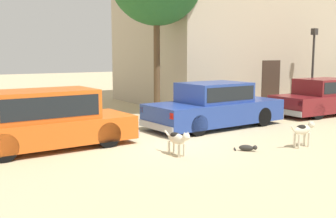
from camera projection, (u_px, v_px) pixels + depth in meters
ground_plane at (161, 144)px, 10.75m from camera, size 80.00×80.00×0.00m
parked_sedan_nearest at (46, 118)px, 10.17m from camera, size 4.48×1.93×1.50m
parked_sedan_second at (215, 105)px, 13.17m from camera, size 4.90×2.10×1.46m
parked_sedan_third at (324, 97)px, 15.97m from camera, size 4.67×1.83×1.42m
apartment_block at (250, 9)px, 21.34m from camera, size 12.93×6.99×9.43m
stray_dog_spotted at (178, 139)px, 9.49m from camera, size 0.25×0.99×0.63m
stray_dog_tan at (303, 130)px, 10.35m from camera, size 0.95×0.20×0.67m
stray_cat at (247, 148)px, 9.98m from camera, size 0.44×0.55×0.17m
street_lamp at (313, 57)px, 17.85m from camera, size 0.22×0.22×3.49m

